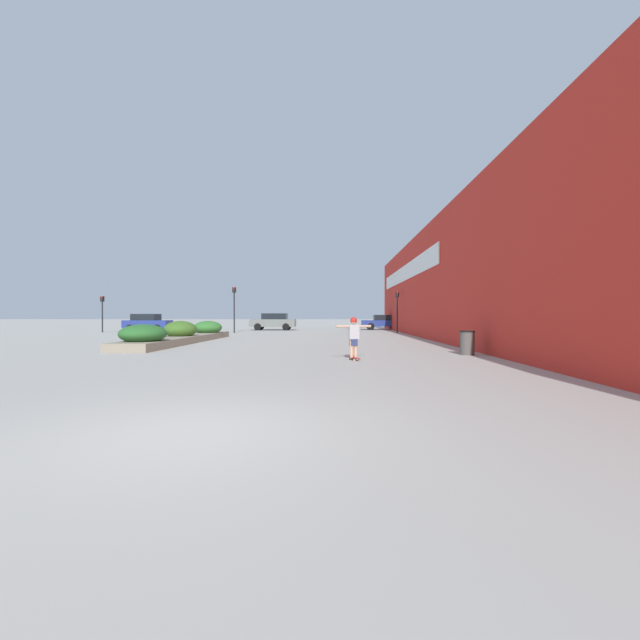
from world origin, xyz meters
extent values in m
plane|color=#A3A099|center=(0.00, 0.00, 0.00)|extent=(300.00, 300.00, 0.00)
cube|color=red|center=(7.72, 19.45, 3.49)|extent=(0.60, 47.25, 6.98)
cube|color=white|center=(7.38, 29.23, 4.81)|extent=(0.06, 22.80, 1.20)
cube|color=gray|center=(-6.33, 17.31, 0.18)|extent=(1.77, 12.88, 0.36)
ellipsoid|color=#286028|center=(-6.39, 12.73, 0.67)|extent=(1.92, 2.19, 0.82)
ellipsoid|color=#3D6623|center=(-6.41, 17.21, 0.70)|extent=(1.70, 1.78, 0.91)
ellipsoid|color=#33702D|center=(-6.24, 21.55, 0.68)|extent=(1.76, 1.80, 0.85)
cube|color=maroon|center=(2.41, 8.65, 0.09)|extent=(0.43, 0.73, 0.01)
cylinder|color=beige|center=(2.24, 8.85, 0.03)|extent=(0.07, 0.07, 0.06)
cylinder|color=beige|center=(2.40, 8.91, 0.03)|extent=(0.07, 0.07, 0.06)
cylinder|color=beige|center=(2.42, 8.39, 0.03)|extent=(0.07, 0.07, 0.06)
cylinder|color=beige|center=(2.57, 8.45, 0.03)|extent=(0.07, 0.07, 0.06)
cylinder|color=tan|center=(2.34, 8.62, 0.39)|extent=(0.14, 0.14, 0.60)
cylinder|color=tan|center=(2.48, 8.68, 0.39)|extent=(0.14, 0.14, 0.60)
cube|color=navy|center=(2.41, 8.65, 0.58)|extent=(0.26, 0.24, 0.21)
cube|color=#B2B2B7|center=(2.41, 8.65, 0.92)|extent=(0.38, 0.28, 0.47)
cylinder|color=tan|center=(2.05, 8.51, 1.10)|extent=(0.44, 0.23, 0.08)
cylinder|color=tan|center=(2.77, 8.79, 1.10)|extent=(0.44, 0.23, 0.08)
sphere|color=tan|center=(2.41, 8.65, 1.25)|extent=(0.19, 0.19, 0.19)
sphere|color=red|center=(2.41, 8.65, 1.29)|extent=(0.22, 0.22, 0.22)
cylinder|color=#514C47|center=(6.67, 10.64, 0.42)|extent=(0.52, 0.52, 0.84)
cylinder|color=black|center=(6.67, 10.64, 0.87)|extent=(0.54, 0.54, 0.05)
cube|color=navy|center=(-15.24, 33.14, 0.65)|extent=(4.00, 1.83, 0.69)
cube|color=black|center=(-15.40, 33.14, 1.29)|extent=(2.20, 1.61, 0.58)
cylinder|color=black|center=(-14.00, 34.01, 0.31)|extent=(0.62, 0.22, 0.62)
cylinder|color=black|center=(-14.00, 32.27, 0.31)|extent=(0.62, 0.22, 0.62)
cylinder|color=black|center=(-16.48, 34.01, 0.31)|extent=(0.62, 0.22, 0.62)
cylinder|color=black|center=(-16.48, 32.27, 0.31)|extent=(0.62, 0.22, 0.62)
cube|color=slate|center=(-4.22, 36.33, 0.70)|extent=(4.38, 1.79, 0.72)
cube|color=black|center=(-4.05, 36.33, 1.35)|extent=(2.41, 1.58, 0.57)
cylinder|color=black|center=(-5.58, 35.48, 0.34)|extent=(0.68, 0.22, 0.68)
cylinder|color=black|center=(-5.58, 37.18, 0.34)|extent=(0.68, 0.22, 0.68)
cylinder|color=black|center=(-2.86, 35.48, 0.34)|extent=(0.68, 0.22, 0.68)
cylinder|color=black|center=(-2.86, 37.18, 0.34)|extent=(0.68, 0.22, 0.68)
cube|color=navy|center=(6.77, 37.85, 0.65)|extent=(4.49, 1.71, 0.61)
cube|color=black|center=(6.95, 37.85, 1.22)|extent=(2.47, 1.50, 0.54)
cylinder|color=black|center=(5.38, 37.04, 0.34)|extent=(0.69, 0.22, 0.69)
cylinder|color=black|center=(5.38, 38.66, 0.34)|extent=(0.69, 0.22, 0.69)
cylinder|color=black|center=(8.17, 37.04, 0.34)|extent=(0.69, 0.22, 0.69)
cylinder|color=black|center=(8.17, 38.66, 0.34)|extent=(0.69, 0.22, 0.69)
cylinder|color=black|center=(-6.49, 29.74, 1.66)|extent=(0.11, 0.11, 3.32)
cube|color=black|center=(-6.49, 29.74, 3.55)|extent=(0.28, 0.20, 0.45)
sphere|color=red|center=(-6.49, 29.61, 3.70)|extent=(0.15, 0.15, 0.15)
sphere|color=#2D2823|center=(-6.49, 29.61, 3.55)|extent=(0.15, 0.15, 0.15)
sphere|color=#2D2823|center=(-6.49, 29.61, 3.40)|extent=(0.15, 0.15, 0.15)
cylinder|color=black|center=(6.98, 30.31, 1.48)|extent=(0.11, 0.11, 2.96)
cube|color=black|center=(6.98, 30.31, 3.19)|extent=(0.28, 0.20, 0.45)
sphere|color=red|center=(6.98, 30.19, 3.34)|extent=(0.15, 0.15, 0.15)
sphere|color=#2D2823|center=(6.98, 30.19, 3.19)|extent=(0.15, 0.15, 0.15)
sphere|color=#2D2823|center=(6.98, 30.19, 3.04)|extent=(0.15, 0.15, 0.15)
cylinder|color=black|center=(-18.00, 30.49, 1.31)|extent=(0.11, 0.11, 2.62)
cube|color=black|center=(-18.00, 30.49, 2.84)|extent=(0.28, 0.20, 0.45)
sphere|color=red|center=(-18.00, 30.37, 2.99)|extent=(0.15, 0.15, 0.15)
sphere|color=#2D2823|center=(-18.00, 30.37, 2.84)|extent=(0.15, 0.15, 0.15)
sphere|color=#2D2823|center=(-18.00, 30.37, 2.69)|extent=(0.15, 0.15, 0.15)
camera|label=1|loc=(1.79, -5.23, 1.46)|focal=24.00mm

